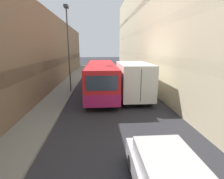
# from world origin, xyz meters

# --- Properties ---
(ground_plane) EXTENTS (150.00, 150.00, 0.00)m
(ground_plane) POSITION_xyz_m (0.00, 15.00, 0.00)
(ground_plane) COLOR #2B2B30
(sidewalk_left) EXTENTS (2.15, 60.00, 0.14)m
(sidewalk_left) POSITION_xyz_m (-4.67, 15.00, 0.07)
(sidewalk_left) COLOR gray
(sidewalk_left) RESTS_ON ground_plane
(building_left_shopfront) EXTENTS (2.40, 60.00, 7.94)m
(building_left_shopfront) POSITION_xyz_m (-6.84, 15.00, 3.61)
(building_left_shopfront) COLOR brown
(building_left_shopfront) RESTS_ON ground_plane
(building_right_apartment) EXTENTS (2.40, 60.00, 13.48)m
(building_right_apartment) POSITION_xyz_m (5.35, 15.00, 6.71)
(building_right_apartment) COLOR beige
(building_right_apartment) RESTS_ON ground_plane
(car_hatchback) EXTENTS (1.81, 4.04, 1.37)m
(car_hatchback) POSITION_xyz_m (0.92, 4.68, 0.70)
(car_hatchback) COLOR #B7B7BC
(car_hatchback) RESTS_ON ground_plane
(bus) EXTENTS (2.57, 10.69, 2.89)m
(bus) POSITION_xyz_m (-0.82, 16.95, 1.54)
(bus) COLOR red
(bus) RESTS_ON ground_plane
(box_truck) EXTENTS (2.43, 7.08, 3.10)m
(box_truck) POSITION_xyz_m (1.89, 15.52, 1.66)
(box_truck) COLOR silver
(box_truck) RESTS_ON ground_plane
(street_lamp) EXTENTS (0.36, 0.80, 7.93)m
(street_lamp) POSITION_xyz_m (-3.84, 17.72, 5.51)
(street_lamp) COLOR #38383D
(street_lamp) RESTS_ON sidewalk_left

